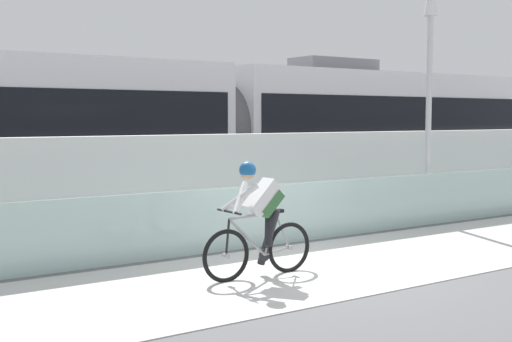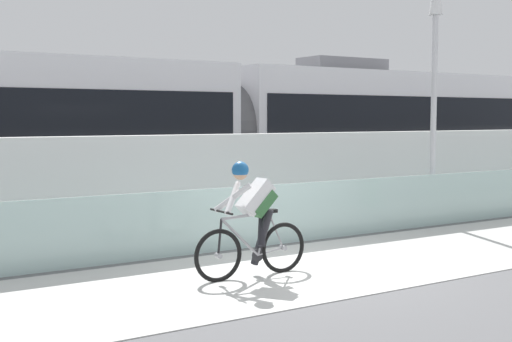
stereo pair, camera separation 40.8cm
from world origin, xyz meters
name	(u,v)px [view 1 (the left image)]	position (x,y,z in m)	size (l,w,h in m)	color
ground_plane	(323,267)	(0.00, 0.00, 0.00)	(200.00, 200.00, 0.00)	slate
bike_path_deck	(323,267)	(0.00, 0.00, 0.01)	(32.00, 3.20, 0.01)	silver
glass_parapet	(253,217)	(0.00, 1.85, 0.52)	(32.00, 0.05, 1.05)	silver
concrete_barrier_wall	(201,184)	(0.00, 3.65, 0.94)	(32.00, 0.36, 1.88)	white
tram_rail_near	(146,217)	(0.00, 6.13, 0.00)	(32.00, 0.08, 0.01)	#595654
tram_rail_far	(120,209)	(0.00, 7.57, 0.00)	(32.00, 0.08, 0.01)	#595654
tram	(217,130)	(2.27, 6.85, 1.89)	(22.56, 2.54, 3.81)	silver
cyclist_on_bike	(259,221)	(-1.15, 0.00, 0.78)	(1.77, 0.58, 1.61)	black
lamp_post_antenna	(430,65)	(4.62, 2.15, 3.29)	(0.28, 0.28, 5.20)	gray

